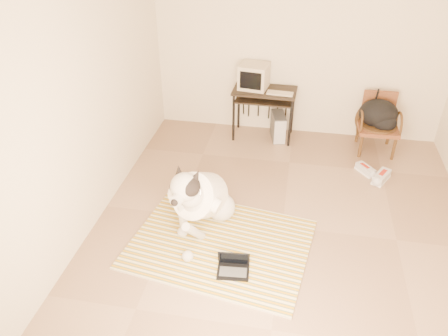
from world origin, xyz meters
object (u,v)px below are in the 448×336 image
(dog, at_px, (201,198))
(pc_tower, at_px, (278,126))
(rattan_chair, at_px, (378,123))
(backpack, at_px, (379,115))
(computer_desk, at_px, (264,97))
(laptop, at_px, (233,266))
(crt_monitor, at_px, (254,76))

(dog, relative_size, pc_tower, 2.93)
(rattan_chair, xyz_separation_m, backpack, (-0.01, -0.03, 0.14))
(dog, distance_m, backpack, 2.81)
(pc_tower, relative_size, rattan_chair, 0.55)
(computer_desk, xyz_separation_m, backpack, (1.54, -0.09, -0.09))
(laptop, relative_size, rattan_chair, 0.41)
(rattan_chair, relative_size, backpack, 1.55)
(backpack, bearing_deg, laptop, -120.33)
(dog, relative_size, backpack, 2.49)
(computer_desk, xyz_separation_m, crt_monitor, (-0.16, 0.06, 0.27))
(backpack, bearing_deg, crt_monitor, 174.74)
(crt_monitor, height_order, backpack, crt_monitor)
(crt_monitor, distance_m, rattan_chair, 1.79)
(pc_tower, bearing_deg, dog, -107.33)
(computer_desk, relative_size, pc_tower, 2.06)
(pc_tower, bearing_deg, backpack, -3.86)
(crt_monitor, bearing_deg, pc_tower, -10.05)
(crt_monitor, bearing_deg, computer_desk, -20.94)
(computer_desk, distance_m, pc_tower, 0.48)
(laptop, xyz_separation_m, backpack, (1.53, 2.61, 0.46))
(backpack, bearing_deg, rattan_chair, 73.53)
(laptop, height_order, pc_tower, pc_tower)
(dog, xyz_separation_m, rattan_chair, (1.98, 2.02, 0.03))
(computer_desk, distance_m, backpack, 1.55)
(crt_monitor, distance_m, pc_tower, 0.80)
(crt_monitor, height_order, rattan_chair, crt_monitor)
(rattan_chair, height_order, backpack, rattan_chair)
(dog, relative_size, laptop, 3.97)
(dog, relative_size, rattan_chair, 1.61)
(computer_desk, height_order, pc_tower, computer_desk)
(rattan_chair, bearing_deg, pc_tower, 177.35)
(dog, height_order, pc_tower, dog)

